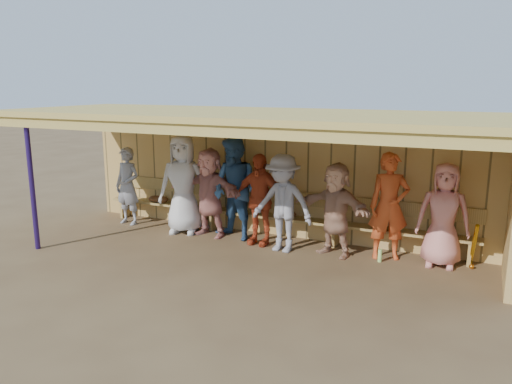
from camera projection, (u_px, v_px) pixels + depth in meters
ground at (248, 253)px, 8.89m from camera, size 90.00×90.00×0.00m
player_a at (128, 186)px, 10.60m from camera, size 0.63×0.44×1.65m
player_b at (183, 184)px, 9.95m from camera, size 1.10×0.86×1.98m
player_c at (235, 189)px, 9.53m from camera, size 1.13×0.98×1.98m
player_d at (259, 199)px, 9.25m from camera, size 1.03×0.47×1.72m
player_e at (283, 203)px, 8.85m from camera, size 1.18×0.73×1.76m
player_f at (336, 209)px, 8.65m from camera, size 1.61×0.97×1.65m
player_g at (389, 206)px, 8.47m from camera, size 0.78×0.64×1.84m
player_h at (443, 215)px, 8.12m from camera, size 0.88×0.61×1.73m
player_extra at (209, 192)px, 9.76m from camera, size 1.68×0.72×1.76m
dugout_structure at (283, 155)px, 8.98m from camera, size 8.80×3.20×2.50m
bench at (273, 210)px, 9.77m from camera, size 7.60×0.34×0.93m
dugout_equipment at (238, 210)px, 9.95m from camera, size 6.59×0.62×0.80m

